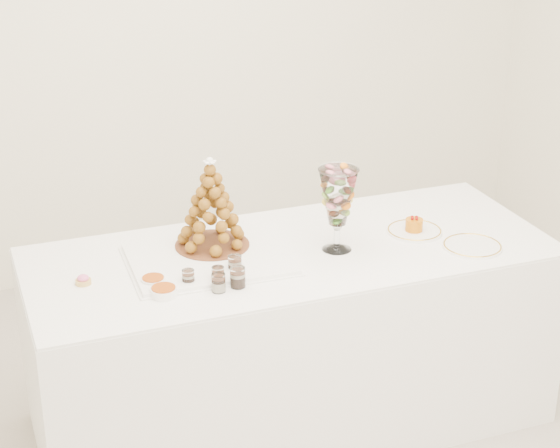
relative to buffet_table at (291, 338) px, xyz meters
name	(u,v)px	position (x,y,z in m)	size (l,w,h in m)	color
room_walls	(309,14)	(-0.07, -0.31, 1.39)	(4.54, 4.04, 2.82)	white
buffet_table	(291,338)	(0.00, 0.00, 0.00)	(2.11, 0.89, 0.80)	white
lace_tray	(209,260)	(-0.34, 0.02, 0.41)	(0.60, 0.45, 0.02)	white
macaron_vase	(338,198)	(0.17, -0.06, 0.62)	(0.15, 0.15, 0.34)	white
cake_plate	(414,231)	(0.54, -0.03, 0.40)	(0.23, 0.23, 0.01)	white
spare_plate	(472,246)	(0.68, -0.25, 0.40)	(0.24, 0.24, 0.01)	white
pink_tart	(83,280)	(-0.82, 0.02, 0.41)	(0.06, 0.06, 0.04)	tan
verrine_a	(188,278)	(-0.47, -0.14, 0.43)	(0.05, 0.05, 0.06)	white
verrine_b	(218,275)	(-0.36, -0.16, 0.43)	(0.05, 0.05, 0.06)	white
verrine_c	(235,264)	(-0.27, -0.10, 0.43)	(0.05, 0.05, 0.07)	white
verrine_d	(219,283)	(-0.38, -0.22, 0.43)	(0.05, 0.05, 0.07)	white
verrine_e	(238,277)	(-0.30, -0.22, 0.44)	(0.06, 0.06, 0.08)	white
ramekin_back	(153,281)	(-0.58, -0.09, 0.41)	(0.09, 0.09, 0.03)	white
ramekin_front	(164,292)	(-0.57, -0.18, 0.41)	(0.10, 0.10, 0.03)	white
croquembouche	(211,204)	(-0.29, 0.12, 0.60)	(0.29, 0.29, 0.37)	brown
mousse_cake	(414,225)	(0.53, -0.03, 0.43)	(0.07, 0.07, 0.06)	#CD6B09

